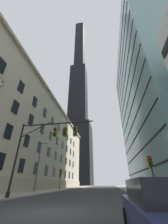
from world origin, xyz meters
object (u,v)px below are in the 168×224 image
Objects in this scene: traffic_light_near_right at (150,164)px; traffic_light_far_left at (61,173)px; traffic_signal_mast at (50,138)px; street_lamppost at (40,161)px.

traffic_light_near_right is 0.89× the size of traffic_light_far_left.
traffic_signal_mast is 10.36m from street_lamppost.
traffic_light_near_right is 21.16m from traffic_light_far_left.
traffic_signal_mast is 1.12× the size of street_lamppost.
traffic_light_far_left is (-13.91, 15.95, 0.37)m from traffic_light_near_right.
traffic_light_near_right is at bearing 0.66° from traffic_signal_mast.
street_lamppost reaches higher than traffic_light_far_left.
street_lamppost is at bearing -100.94° from traffic_light_far_left.
traffic_signal_mast reaches higher than traffic_light_far_left.
street_lamppost is (-15.31, 8.68, 1.78)m from traffic_light_near_right.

